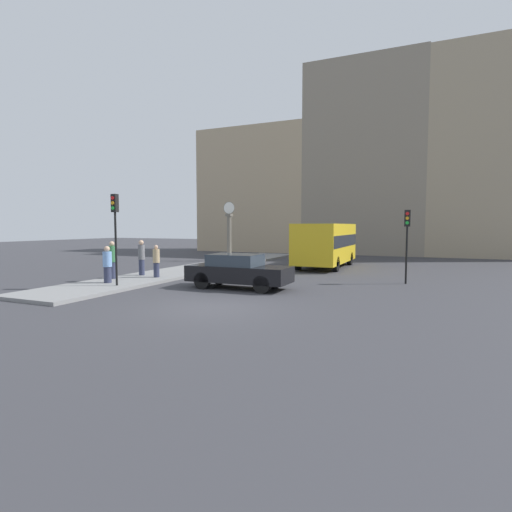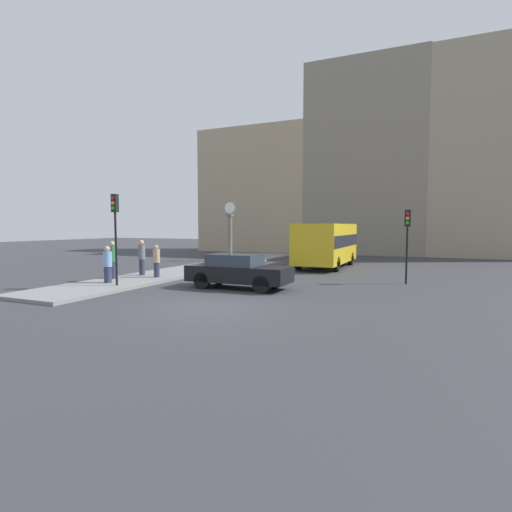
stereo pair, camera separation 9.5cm
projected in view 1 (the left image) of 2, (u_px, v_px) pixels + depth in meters
The scene contains 12 objects.
ground_plane at pixel (213, 308), 13.11m from camera, with size 120.00×120.00×0.00m, color #38383D.
sidewalk_corner at pixel (206, 267), 25.43m from camera, with size 3.26×25.26×0.14m, color gray.
building_row at pixel (371, 168), 37.87m from camera, with size 33.34×5.00×17.92m.
sedan_car at pixel (238, 271), 17.06m from camera, with size 4.43×1.72×1.48m.
bus_distant at pixel (326, 243), 25.80m from camera, with size 2.61×7.14×2.82m.
traffic_light_near at pixel (115, 220), 16.86m from camera, with size 0.26×0.24×3.88m.
traffic_light_far at pixel (407, 231), 18.30m from camera, with size 0.26×0.24×3.41m.
street_clock at pixel (229, 231), 30.49m from camera, with size 0.95×0.44×4.39m.
pedestrian_tan_coat at pixel (156, 261), 19.76m from camera, with size 0.33×0.33×1.60m.
pedestrian_grey_jacket at pixel (141, 257), 20.57m from camera, with size 0.34×0.34×1.81m.
pedestrian_blue_stripe at pixel (107, 265), 17.81m from camera, with size 0.39×0.39×1.64m.
pedestrian_green_hoodie at pixel (112, 260), 19.23m from camera, with size 0.43×0.43×1.81m.
Camera 1 is at (6.49, -11.29, 2.67)m, focal length 28.00 mm.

